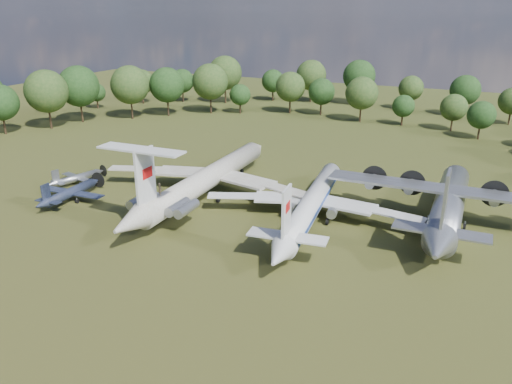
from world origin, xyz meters
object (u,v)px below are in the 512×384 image
at_px(small_prop_northwest, 77,179).
at_px(person_on_il62, 160,189).
at_px(an12_transport, 448,208).
at_px(small_prop_west, 71,195).
at_px(tu104_jet, 312,207).
at_px(il62_airliner, 208,182).

relative_size(small_prop_northwest, person_on_il62, 6.86).
height_order(an12_transport, small_prop_west, an12_transport).
bearing_deg(small_prop_northwest, tu104_jet, 16.79).
bearing_deg(an12_transport, small_prop_west, -164.76).
distance_m(il62_airliner, an12_transport, 39.30).
distance_m(small_prop_northwest, person_on_il62, 27.82).
bearing_deg(an12_transport, small_prop_northwest, -172.15).
distance_m(il62_airliner, person_on_il62, 14.81).
bearing_deg(tu104_jet, small_prop_northwest, 176.50).
bearing_deg(tu104_jet, il62_airliner, 166.38).
height_order(tu104_jet, person_on_il62, person_on_il62).
xyz_separation_m(an12_transport, person_on_il62, (-38.56, -19.08, 3.36)).
distance_m(an12_transport, person_on_il62, 43.15).
height_order(il62_airliner, an12_transport, an12_transport).
relative_size(tu104_jet, small_prop_northwest, 3.45).
bearing_deg(small_prop_west, small_prop_northwest, 124.23).
relative_size(il62_airliner, small_prop_west, 3.21).
relative_size(an12_transport, small_prop_northwest, 3.18).
relative_size(small_prop_west, person_on_il62, 8.57).
bearing_deg(il62_airliner, small_prop_west, -150.17).
xyz_separation_m(il62_airliner, small_prop_west, (-19.85, -12.23, -1.37)).
distance_m(il62_airliner, small_prop_northwest, 25.82).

